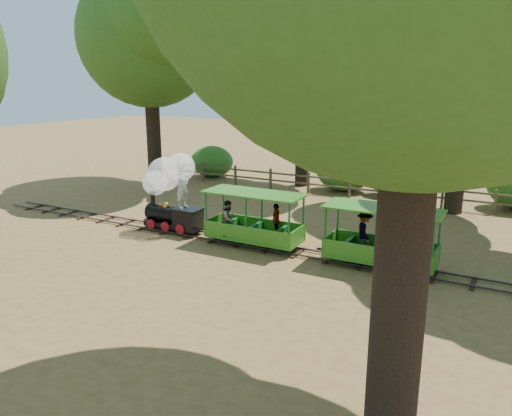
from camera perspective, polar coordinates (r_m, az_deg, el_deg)
The scene contains 12 objects.
ground at distance 16.36m, azimuth -1.57°, elevation -4.13°, with size 90.00×90.00×0.00m, color olive.
track at distance 16.34m, azimuth -1.58°, elevation -3.90°, with size 22.00×1.00×0.10m.
locomotive at distance 17.62m, azimuth -9.91°, elevation 2.45°, with size 2.49×1.17×2.86m.
carriage_front at distance 15.95m, azimuth -0.48°, elevation -1.87°, with size 3.22×1.32×1.68m.
carriage_rear at distance 14.57m, azimuth 13.83°, elevation -3.71°, with size 3.22×1.32×1.68m.
oak_nw at distance 25.53m, azimuth -12.14°, elevation 19.37°, with size 8.32×7.32×10.52m.
oak_nc at distance 25.22m, azimuth 5.68°, elevation 21.87°, with size 8.15×7.17×11.43m.
oak_ne at distance 21.20m, azimuth 23.27°, elevation 18.00°, with size 7.36×6.48×9.59m.
fence at distance 23.26m, azimuth 8.29°, elevation 2.82°, with size 18.10×0.10×1.00m.
shrub_west at distance 27.59m, azimuth -5.06°, elevation 5.33°, with size 2.47×1.90×1.71m, color #2D6B1E.
shrub_mid_w at distance 24.30m, azimuth 10.03°, elevation 4.12°, with size 2.71×2.09×1.88m, color #2D6B1E.
shrub_mid_e at distance 23.73m, azimuth 15.33°, elevation 3.08°, with size 2.13×1.64×1.48m, color #2D6B1E.
Camera 1 is at (7.76, -13.43, 5.22)m, focal length 35.00 mm.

